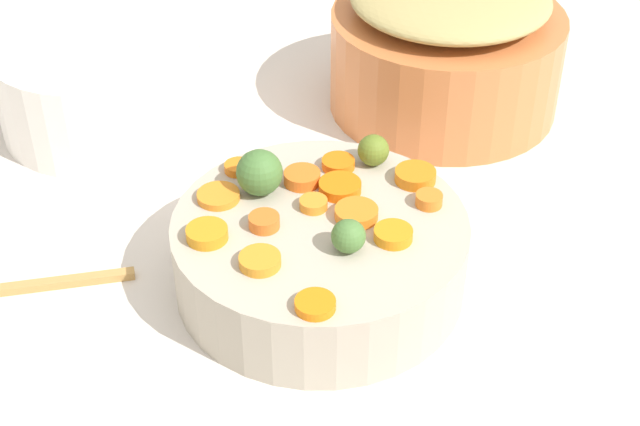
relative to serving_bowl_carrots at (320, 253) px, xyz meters
name	(u,v)px	position (x,y,z in m)	size (l,w,h in m)	color
tabletop	(328,279)	(-0.02, 0.01, -0.05)	(2.40, 2.40, 0.02)	silver
serving_bowl_carrots	(320,253)	(0.00, 0.00, 0.00)	(0.27, 0.27, 0.07)	#B5AB98
metal_pot	(445,61)	(-0.31, 0.18, 0.02)	(0.27, 0.27, 0.12)	#CD723D
carrot_slice_0	(415,176)	(-0.05, 0.10, 0.04)	(0.04, 0.04, 0.01)	orange
carrot_slice_1	(238,167)	(-0.09, -0.07, 0.04)	(0.03, 0.03, 0.01)	orange
carrot_slice_2	(340,187)	(-0.04, 0.02, 0.04)	(0.04, 0.04, 0.01)	orange
carrot_slice_3	(429,199)	(-0.02, 0.10, 0.04)	(0.02, 0.02, 0.01)	orange
carrot_slice_4	(264,222)	(0.00, -0.05, 0.04)	(0.03, 0.03, 0.01)	orange
carrot_slice_5	(207,234)	(0.01, -0.10, 0.04)	(0.04, 0.04, 0.01)	orange
carrot_slice_6	(315,304)	(0.11, -0.01, 0.04)	(0.03, 0.03, 0.01)	orange
carrot_slice_7	(218,196)	(-0.04, -0.09, 0.04)	(0.04, 0.04, 0.01)	orange
carrot_slice_8	(356,213)	(0.00, 0.03, 0.04)	(0.04, 0.04, 0.01)	orange
carrot_slice_9	(393,235)	(0.03, 0.06, 0.04)	(0.03, 0.03, 0.01)	orange
carrot_slice_10	(313,204)	(-0.02, 0.00, 0.04)	(0.03, 0.03, 0.01)	orange
carrot_slice_11	(338,164)	(-0.08, 0.03, 0.04)	(0.03, 0.03, 0.01)	orange
carrot_slice_12	(302,178)	(-0.06, -0.01, 0.04)	(0.03, 0.03, 0.01)	orange
carrot_slice_13	(260,261)	(0.05, -0.06, 0.04)	(0.04, 0.04, 0.01)	orange
brussels_sprout_0	(259,173)	(-0.05, -0.05, 0.06)	(0.04, 0.04, 0.04)	#467335
brussels_sprout_1	(348,236)	(0.04, 0.02, 0.05)	(0.03, 0.03, 0.03)	#4B7737
brussels_sprout_2	(373,150)	(-0.09, 0.06, 0.05)	(0.03, 0.03, 0.03)	olive
casserole_dish	(101,84)	(-0.31, -0.22, 0.02)	(0.24, 0.24, 0.10)	white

